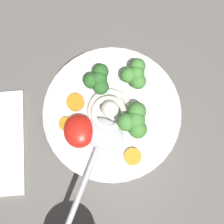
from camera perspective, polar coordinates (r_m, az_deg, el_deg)
name	(u,v)px	position (r cm, az deg, el deg)	size (l,w,h in cm)	color
table_slab	(90,116)	(52.74, -4.21, -0.72)	(99.22, 99.22, 3.28)	#5B5651
soup_bowl	(112,116)	(47.37, 0.00, -0.83)	(20.13, 20.13, 6.71)	white
noodle_pile	(110,111)	(43.30, -0.44, 0.21)	(7.27, 7.13, 2.92)	silver
soup_spoon	(100,143)	(42.70, -2.35, -5.81)	(16.33, 12.11, 1.60)	#B7B7BC
chili_sauce_dollop	(79,131)	(42.86, -6.21, -3.57)	(4.75, 4.28, 2.14)	red
broccoli_floret_rear	(135,74)	(43.55, 4.37, 7.09)	(4.45, 3.83, 3.52)	#7A9E60
broccoli_floret_far	(98,80)	(43.20, -2.62, 6.08)	(4.47, 3.84, 3.53)	#7A9E60
broccoli_floret_center	(134,121)	(41.53, 4.19, -1.62)	(4.99, 4.30, 3.95)	#7A9E60
carrot_slice_extra_a	(133,157)	(43.06, 3.90, -8.32)	(2.43, 2.43, 0.66)	orange
carrot_slice_near_spoon	(75,102)	(44.45, -6.84, 1.80)	(2.60, 2.60, 0.74)	orange
carrot_slice_beside_noodles	(66,124)	(44.09, -8.57, -2.22)	(2.09, 2.09, 0.50)	orange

